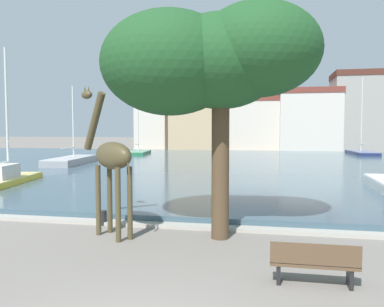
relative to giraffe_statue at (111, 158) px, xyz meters
name	(u,v)px	position (x,y,z in m)	size (l,w,h in m)	color
harbor_water	(245,165)	(2.66, 23.06, -2.23)	(81.54, 42.84, 0.31)	#3D5666
quay_edge_coping	(205,227)	(2.66, 1.39, -2.32)	(81.54, 0.50, 0.12)	#ADA89E
giraffe_statue	(111,158)	(0.00, 0.00, 0.00)	(2.39, 1.85, 4.66)	#4C4228
sailboat_yellow	(8,180)	(-9.39, 8.02, -1.90)	(2.91, 7.09, 7.68)	gold
sailboat_navy	(360,153)	(15.33, 38.47, -1.99)	(2.65, 7.63, 9.31)	navy
sailboat_grey	(75,162)	(-11.95, 20.40, -1.93)	(3.15, 8.58, 6.94)	#939399
sailboat_green	(139,153)	(-10.75, 33.96, -2.03)	(2.95, 6.20, 6.64)	#236B42
shade_tree	(210,60)	(2.97, 0.28, 2.86)	(6.34, 4.09, 6.82)	brown
mooring_bollard	(103,218)	(-0.82, 1.24, -2.13)	(0.24, 0.24, 0.50)	#232326
park_bench	(314,263)	(5.63, -2.78, -1.89)	(1.80, 0.44, 0.92)	brown
townhouse_wide_warehouse	(154,116)	(-13.54, 50.00, 3.01)	(5.11, 5.86, 10.74)	beige
townhouse_corner_house	(195,108)	(-6.25, 46.81, 3.99)	(6.96, 6.18, 12.71)	tan
townhouse_tall_gabled	(255,124)	(2.56, 49.68, 1.71)	(9.00, 6.24, 8.16)	beige
townhouse_end_terrace	(309,121)	(10.24, 47.12, 2.09)	(8.40, 6.96, 8.92)	beige
townhouse_narrow_midrow	(363,113)	(17.45, 47.20, 3.19)	(8.39, 6.93, 11.11)	gray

